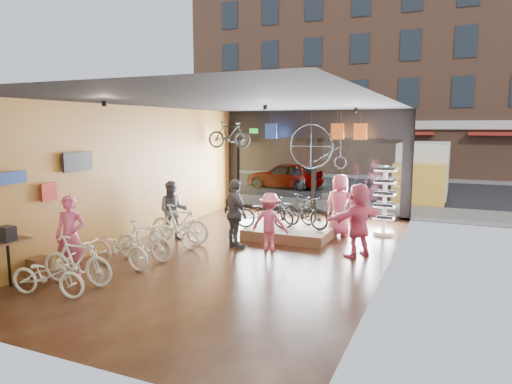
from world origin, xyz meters
The scene contains 36 objects.
ground_plane centered at (0.00, 0.00, -0.02)m, with size 7.00×12.00×0.04m, color black.
ceiling centered at (0.00, 0.00, 3.82)m, with size 7.00×12.00×0.04m, color black.
wall_left centered at (-3.52, 0.00, 1.90)m, with size 0.04×12.00×3.80m, color #9D5C24.
wall_right centered at (3.52, 0.00, 1.90)m, with size 0.04×12.00×3.80m, color beige.
wall_back centered at (0.00, -6.02, 1.90)m, with size 7.00×0.04×3.80m, color beige.
storefront centered at (0.00, 6.00, 1.90)m, with size 7.00×0.26×3.80m, color black, non-canonical shape.
exit_sign centered at (-2.40, 5.88, 3.05)m, with size 0.35×0.06×0.18m, color #198C26.
street_road centered at (0.00, 15.00, -0.01)m, with size 30.00×18.00×0.02m, color black.
sidewalk_near centered at (0.00, 7.20, 0.06)m, with size 30.00×2.40×0.12m, color slate.
sidewalk_far centered at (0.00, 19.00, 0.06)m, with size 30.00×2.00×0.12m, color slate.
opposite_building centered at (0.00, 21.50, 7.00)m, with size 26.00×5.00×14.00m, color brown.
street_car centered at (-3.32, 12.00, 0.68)m, with size 1.61×3.99×1.36m, color gray.
box_truck centered at (3.52, 11.00, 1.24)m, with size 2.10×6.30×2.48m, color silver, non-canonical shape.
floor_bike_0 centered at (-2.20, -4.31, 0.41)m, with size 0.55×1.57×0.82m, color beige.
floor_bike_1 centered at (-2.16, -3.60, 0.51)m, with size 0.48×1.69×1.02m, color beige.
floor_bike_2 centered at (-2.14, -2.34, 0.45)m, with size 0.60×1.71×0.90m, color beige.
floor_bike_3 centered at (-1.97, -1.66, 0.49)m, with size 0.46×1.63×0.98m, color beige.
floor_bike_4 centered at (-1.97, -0.39, 0.41)m, with size 0.54×1.56×0.82m, color beige.
floor_bike_5 centered at (-2.12, 0.12, 0.54)m, with size 0.51×1.79×1.08m, color beige.
display_platform centered at (0.49, 1.94, 0.15)m, with size 2.40×1.80×0.30m, color #533324.
display_bike_left centered at (-0.15, 1.55, 0.75)m, with size 0.59×1.70×0.89m, color black.
display_bike_mid centered at (0.90, 2.05, 0.78)m, with size 0.46×1.61×0.97m, color black.
display_bike_right centered at (0.38, 2.55, 0.71)m, with size 0.54×1.55×0.81m, color black.
customer_0 centered at (-2.67, -3.25, 0.89)m, with size 0.65×0.43×1.78m, color #CC4C72.
customer_1 centered at (-2.46, 0.33, 0.85)m, with size 0.83×0.64×1.70m, color #3F3F44.
customer_2 centered at (-0.46, 0.27, 0.93)m, with size 1.09×0.45×1.86m, color #3F3F44.
customer_3 centered at (0.48, 0.38, 0.76)m, with size 0.99×0.57×1.53m, color #CC4C72.
customer_4 centered at (1.76, 2.74, 0.92)m, with size 0.90×0.59×1.84m, color #CC4C72.
customer_5 centered at (2.69, 0.80, 0.92)m, with size 1.71×0.54×1.84m, color #CC4C72.
sunglasses_rack centered at (2.95, 3.40, 1.04)m, with size 0.61×0.50×2.07m, color white, non-canonical shape.
wall_merch centered at (-3.38, -3.50, 1.30)m, with size 0.40×2.40×2.60m, color navy, non-canonical shape.
penny_farthing centered at (0.57, 4.76, 2.50)m, with size 1.94×0.06×1.55m, color black, non-canonical shape.
hung_bike centered at (-2.62, 4.20, 2.93)m, with size 0.45×1.58×0.95m, color black.
jersey_left centered at (-1.42, 5.20, 3.05)m, with size 0.45×0.03×0.55m, color #1E3F99.
jersey_mid centered at (1.04, 5.20, 3.05)m, with size 0.45×0.03×0.55m, color #CC5919.
jersey_right centered at (1.82, 5.20, 3.05)m, with size 0.45×0.03×0.55m, color #CC5919.
Camera 1 is at (4.80, -10.39, 3.23)m, focal length 32.00 mm.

